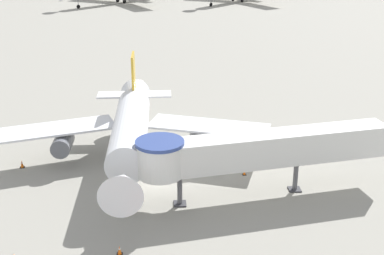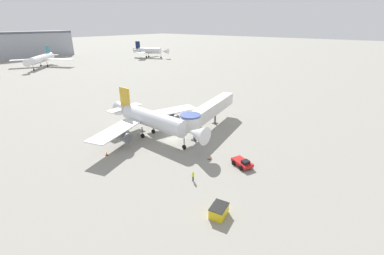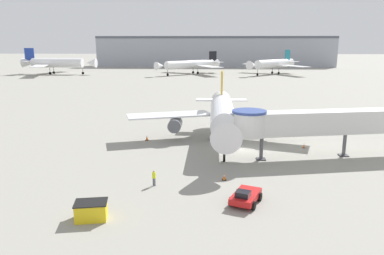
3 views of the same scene
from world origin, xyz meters
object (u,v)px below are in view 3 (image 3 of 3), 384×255
ground_crew_marshaller (154,177)px  background_jet_teal_tail (273,64)px  service_container_yellow (91,211)px  traffic_cone_near_nose (224,177)px  pushback_tug_red (245,196)px  traffic_cone_starboard_wing (304,146)px  background_jet_blue_tail (56,63)px  background_jet_black_tail (191,64)px  jet_bridge (312,122)px  traffic_cone_port_wing (147,138)px  main_airplane (223,115)px

ground_crew_marshaller → background_jet_teal_tail: size_ratio=0.06×
service_container_yellow → traffic_cone_near_nose: size_ratio=3.95×
ground_crew_marshaller → background_jet_teal_tail: 136.61m
pushback_tug_red → traffic_cone_starboard_wing: pushback_tug_red is taller
traffic_cone_near_nose → ground_crew_marshaller: size_ratio=0.45×
traffic_cone_starboard_wing → background_jet_blue_tail: 140.27m
service_container_yellow → traffic_cone_starboard_wing: service_container_yellow is taller
traffic_cone_starboard_wing → background_jet_blue_tail: bearing=125.1°
background_jet_teal_tail → background_jet_black_tail: 35.92m
traffic_cone_starboard_wing → service_container_yellow: bearing=-135.6°
jet_bridge → pushback_tug_red: jet_bridge is taller
service_container_yellow → traffic_cone_starboard_wing: bearing=44.4°
jet_bridge → traffic_cone_near_nose: 14.34m
traffic_cone_starboard_wing → ground_crew_marshaller: (-18.34, -14.50, 0.64)m
pushback_tug_red → service_container_yellow: bearing=-142.1°
background_jet_teal_tail → background_jet_blue_tail: (-95.75, -3.14, 0.35)m
traffic_cone_port_wing → background_jet_blue_tail: size_ratio=0.02×
traffic_cone_near_nose → background_jet_teal_tail: background_jet_teal_tail is taller
jet_bridge → traffic_cone_starboard_wing: 5.95m
jet_bridge → ground_crew_marshaller: jet_bridge is taller
jet_bridge → service_container_yellow: (-22.01, -17.66, -3.72)m
main_airplane → background_jet_black_tail: size_ratio=0.96×
background_jet_black_tail → pushback_tug_red: bearing=-38.8°
jet_bridge → ground_crew_marshaller: size_ratio=13.99×
main_airplane → traffic_cone_starboard_wing: bearing=-12.2°
service_container_yellow → traffic_cone_port_wing: 24.99m
pushback_tug_red → background_jet_blue_tail: background_jet_blue_tail is taller
ground_crew_marshaller → background_jet_blue_tail: (-62.21, 129.23, 4.02)m
jet_bridge → ground_crew_marshaller: bearing=-160.9°
jet_bridge → background_jet_teal_tail: background_jet_teal_tail is taller
pushback_tug_red → traffic_cone_near_nose: (-1.65, 5.74, -0.33)m
jet_bridge → background_jet_teal_tail: 123.11m
traffic_cone_port_wing → traffic_cone_starboard_wing: 22.17m
jet_bridge → traffic_cone_port_wing: (-21.58, 7.33, -4.09)m
background_jet_black_tail → ground_crew_marshaller: bearing=-42.5°
traffic_cone_starboard_wing → background_jet_blue_tail: background_jet_blue_tail is taller
main_airplane → background_jet_teal_tail: background_jet_teal_tail is taller
jet_bridge → traffic_cone_starboard_wing: (0.38, 4.24, -4.16)m
pushback_tug_red → traffic_cone_port_wing: size_ratio=5.45×
pushback_tug_red → traffic_cone_port_wing: (-12.32, 21.42, -0.31)m
service_container_yellow → background_jet_black_tail: (1.66, 139.35, 3.56)m
ground_crew_marshaller → background_jet_black_tail: 132.01m
jet_bridge → service_container_yellow: bearing=-151.9°
main_airplane → pushback_tug_red: bearing=-85.8°
main_airplane → traffic_cone_near_nose: size_ratio=38.99×
main_airplane → ground_crew_marshaller: 18.76m
traffic_cone_near_nose → traffic_cone_port_wing: 18.97m
pushback_tug_red → ground_crew_marshaller: bearing=178.5°
traffic_cone_near_nose → background_jet_black_tail: background_jet_black_tail is taller
traffic_cone_port_wing → ground_crew_marshaller: 17.96m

